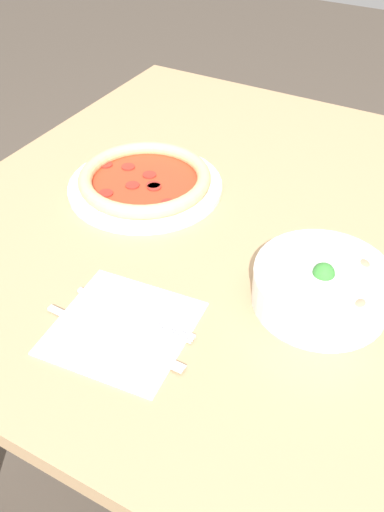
{
  "coord_description": "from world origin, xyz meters",
  "views": [
    {
      "loc": [
        0.75,
        0.39,
        1.36
      ],
      "look_at": [
        0.15,
        0.06,
        0.79
      ],
      "focal_mm": 40.0,
      "sensor_mm": 36.0,
      "label": 1
    }
  ],
  "objects_px": {
    "fork": "(132,313)",
    "knife": "(107,334)",
    "pizza": "(144,182)",
    "bowl": "(322,284)"
  },
  "relations": [
    {
      "from": "fork",
      "to": "knife",
      "type": "height_order",
      "value": "same"
    },
    {
      "from": "knife",
      "to": "pizza",
      "type": "bearing_deg",
      "value": 115.88
    },
    {
      "from": "bowl",
      "to": "knife",
      "type": "xyz_separation_m",
      "value": [
        0.21,
        -0.23,
        -0.03
      ]
    },
    {
      "from": "bowl",
      "to": "knife",
      "type": "height_order",
      "value": "bowl"
    },
    {
      "from": "pizza",
      "to": "fork",
      "type": "relative_size",
      "value": 1.46
    },
    {
      "from": "fork",
      "to": "knife",
      "type": "relative_size",
      "value": 0.87
    },
    {
      "from": "bowl",
      "to": "pizza",
      "type": "bearing_deg",
      "value": -107.84
    },
    {
      "from": "fork",
      "to": "knife",
      "type": "bearing_deg",
      "value": -97.82
    },
    {
      "from": "bowl",
      "to": "fork",
      "type": "xyz_separation_m",
      "value": [
        0.16,
        -0.23,
        -0.03
      ]
    },
    {
      "from": "pizza",
      "to": "knife",
      "type": "height_order",
      "value": "pizza"
    }
  ]
}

